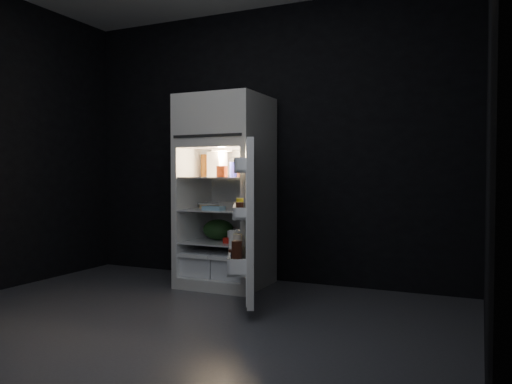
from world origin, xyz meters
The scene contains 18 objects.
floor centered at (0.00, 0.00, 0.00)m, with size 4.00×3.40×0.00m, color #47474C.
wall_back centered at (0.00, 1.70, 1.35)m, with size 4.00×0.00×2.70m, color black.
wall_right centered at (2.00, 0.00, 1.35)m, with size 0.00×3.40×2.70m, color black.
refrigerator centered at (-0.23, 1.32, 0.96)m, with size 0.76×0.71×1.78m.
fridge_door centered at (0.31, 0.61, 0.68)m, with size 0.49×0.73×1.22m.
milk_jug centered at (-0.32, 1.30, 1.15)m, with size 0.14×0.14×0.24m, color white.
mayo_jar centered at (-0.13, 1.30, 1.10)m, with size 0.10×0.10×0.14m, color #1E23A6.
jam_jar centered at (-0.05, 1.28, 1.09)m, with size 0.09×0.09×0.13m, color black.
amber_bottle centered at (-0.50, 1.37, 1.14)m, with size 0.07×0.07×0.22m, color #B9641D.
small_carton centered at (-0.15, 1.09, 1.08)m, with size 0.08×0.06×0.10m, color #D04318.
egg_carton centered at (-0.08, 1.21, 0.76)m, with size 0.29×0.11×0.07m, color gray.
pie centered at (-0.39, 1.35, 0.75)m, with size 0.27×0.27×0.04m, color tan.
flat_package centered at (-0.22, 1.05, 0.75)m, with size 0.20×0.10×0.04m, color #80ADC6.
wrapped_pkg centered at (-0.06, 1.39, 0.75)m, with size 0.13×0.11×0.05m, color beige.
produce_bag centered at (-0.31, 1.31, 0.52)m, with size 0.30×0.26×0.20m, color #193815.
yogurt_tray centered at (-0.04, 1.17, 0.45)m, with size 0.23×0.12×0.05m, color red.
small_can_red centered at (-0.05, 1.46, 0.47)m, with size 0.06×0.06×0.09m, color red.
small_can_silver centered at (0.05, 1.37, 0.47)m, with size 0.07×0.07×0.09m, color silver.
Camera 1 is at (1.97, -2.86, 1.04)m, focal length 35.00 mm.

